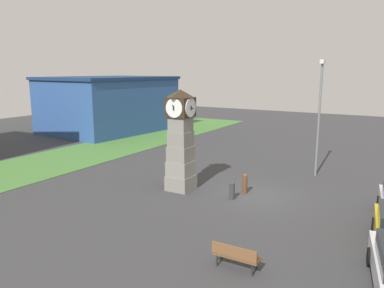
# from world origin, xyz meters

# --- Properties ---
(ground_plane) EXTENTS (83.74, 83.74, 0.00)m
(ground_plane) POSITION_xyz_m (0.00, 0.00, 0.00)
(ground_plane) COLOR #38383A
(clock_tower) EXTENTS (1.55, 1.66, 5.58)m
(clock_tower) POSITION_xyz_m (-1.08, 3.89, 2.74)
(clock_tower) COLOR gray
(clock_tower) RESTS_ON ground_plane
(bollard_near_tower) EXTENTS (0.28, 0.28, 1.09)m
(bollard_near_tower) POSITION_xyz_m (0.15, 0.57, 0.55)
(bollard_near_tower) COLOR brown
(bollard_near_tower) RESTS_ON ground_plane
(bollard_mid_row) EXTENTS (0.29, 0.29, 0.93)m
(bollard_mid_row) POSITION_xyz_m (-1.05, 0.78, 0.47)
(bollard_mid_row) COLOR #333338
(bollard_mid_row) RESTS_ON ground_plane
(bench) EXTENTS (0.54, 1.60, 0.90)m
(bench) POSITION_xyz_m (-7.39, -2.26, 0.52)
(bench) COLOR brown
(bench) RESTS_ON ground_plane
(street_lamp_near_road) EXTENTS (0.50, 0.24, 7.20)m
(street_lamp_near_road) POSITION_xyz_m (5.65, -1.94, 4.11)
(street_lamp_near_road) COLOR slate
(street_lamp_near_road) RESTS_ON ground_plane
(storefront_low_left) EXTENTS (13.59, 11.15, 5.89)m
(storefront_low_left) POSITION_xyz_m (12.51, 21.82, 2.95)
(storefront_low_left) COLOR #2D5193
(storefront_low_left) RESTS_ON ground_plane
(grass_verge_far) EXTENTS (50.24, 6.80, 0.04)m
(grass_verge_far) POSITION_xyz_m (1.90, 15.35, 0.02)
(grass_verge_far) COLOR #477A38
(grass_verge_far) RESTS_ON ground_plane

